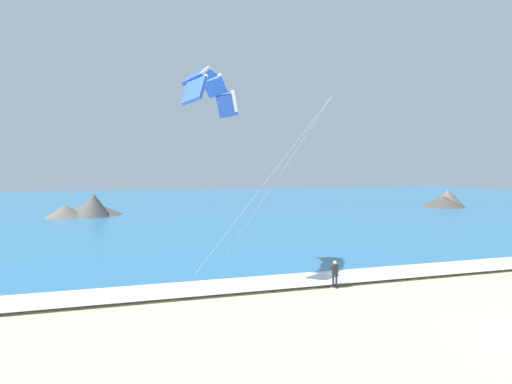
# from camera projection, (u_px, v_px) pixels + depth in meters

# --- Properties ---
(sea) EXTENTS (200.00, 120.00, 0.20)m
(sea) POSITION_uv_depth(u_px,v_px,m) (216.00, 204.00, 85.90)
(sea) COLOR teal
(sea) RESTS_ON ground
(surf_foam) EXTENTS (200.00, 3.16, 0.04)m
(surf_foam) POSITION_uv_depth(u_px,v_px,m) (394.00, 272.00, 29.55)
(surf_foam) COLOR white
(surf_foam) RESTS_ON sea
(surfboard) EXTENTS (0.68, 1.46, 0.09)m
(surfboard) POSITION_uv_depth(u_px,v_px,m) (335.00, 288.00, 26.42)
(surfboard) COLOR white
(surfboard) RESTS_ON ground
(kitesurfer) EXTENTS (0.58, 0.58, 1.69)m
(kitesurfer) POSITION_uv_depth(u_px,v_px,m) (335.00, 273.00, 26.39)
(kitesurfer) COLOR #232328
(kitesurfer) RESTS_ON ground
(kite_primary) EXTENTS (8.98, 6.91, 12.40)m
(kite_primary) POSITION_uv_depth(u_px,v_px,m) (209.00, 87.00, 27.64)
(kite_primary) COLOR blue
(headland_right) EXTENTS (8.70, 8.23, 3.39)m
(headland_right) POSITION_uv_depth(u_px,v_px,m) (446.00, 200.00, 79.63)
(headland_right) COLOR #665B51
(headland_right) RESTS_ON ground
(headland_left) EXTENTS (11.48, 9.21, 3.58)m
(headland_left) POSITION_uv_depth(u_px,v_px,m) (88.00, 209.00, 64.67)
(headland_left) COLOR #56514C
(headland_left) RESTS_ON ground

